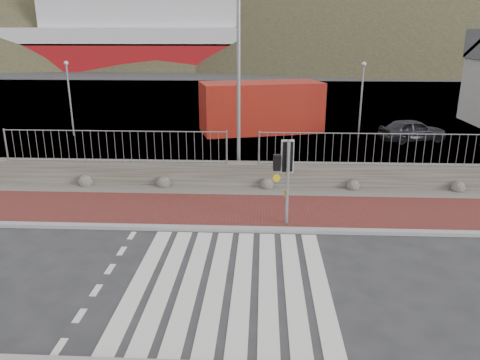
# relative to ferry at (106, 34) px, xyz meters

# --- Properties ---
(ground) EXTENTS (220.00, 220.00, 0.00)m
(ground) POSITION_rel_ferry_xyz_m (24.65, -67.90, -5.36)
(ground) COLOR #28282B
(ground) RESTS_ON ground
(sidewalk_far) EXTENTS (40.00, 3.00, 0.08)m
(sidewalk_far) POSITION_rel_ferry_xyz_m (24.65, -63.40, -5.32)
(sidewalk_far) COLOR maroon
(sidewalk_far) RESTS_ON ground
(kerb_far) EXTENTS (40.00, 0.25, 0.12)m
(kerb_far) POSITION_rel_ferry_xyz_m (24.65, -64.90, -5.31)
(kerb_far) COLOR gray
(kerb_far) RESTS_ON ground
(zebra_crossing) EXTENTS (4.62, 5.60, 0.01)m
(zebra_crossing) POSITION_rel_ferry_xyz_m (24.65, -67.90, -5.36)
(zebra_crossing) COLOR silver
(zebra_crossing) RESTS_ON ground
(gravel_strip) EXTENTS (40.00, 1.50, 0.06)m
(gravel_strip) POSITION_rel_ferry_xyz_m (24.65, -61.40, -5.33)
(gravel_strip) COLOR #59544C
(gravel_strip) RESTS_ON ground
(stone_wall) EXTENTS (40.00, 0.60, 0.90)m
(stone_wall) POSITION_rel_ferry_xyz_m (24.65, -60.60, -4.91)
(stone_wall) COLOR #4A453C
(stone_wall) RESTS_ON ground
(railing) EXTENTS (18.07, 0.07, 1.22)m
(railing) POSITION_rel_ferry_xyz_m (24.65, -60.75, -3.54)
(railing) COLOR gray
(railing) RESTS_ON stone_wall
(quay) EXTENTS (120.00, 40.00, 0.50)m
(quay) POSITION_rel_ferry_xyz_m (24.65, -40.00, -5.36)
(quay) COLOR #4C4C4F
(quay) RESTS_ON ground
(water) EXTENTS (220.00, 50.00, 0.05)m
(water) POSITION_rel_ferry_xyz_m (24.65, -5.00, -5.36)
(water) COLOR #3F4C54
(water) RESTS_ON ground
(ferry) EXTENTS (50.00, 16.00, 20.00)m
(ferry) POSITION_rel_ferry_xyz_m (0.00, 0.00, 0.00)
(ferry) COLOR maroon
(ferry) RESTS_ON ground
(hills_backdrop) EXTENTS (254.00, 90.00, 100.00)m
(hills_backdrop) POSITION_rel_ferry_xyz_m (31.40, 20.00, -28.42)
(hills_backdrop) COLOR #2C301C
(hills_backdrop) RESTS_ON ground
(traffic_signal_far) EXTENTS (0.65, 0.29, 2.65)m
(traffic_signal_far) POSITION_rel_ferry_xyz_m (26.10, -64.41, -3.44)
(traffic_signal_far) COLOR gray
(traffic_signal_far) RESTS_ON ground
(streetlight) EXTENTS (1.77, 0.59, 8.43)m
(streetlight) POSITION_rel_ferry_xyz_m (24.59, -59.77, -0.61)
(streetlight) COLOR gray
(streetlight) RESTS_ON ground
(shipping_container) EXTENTS (7.40, 4.63, 2.87)m
(shipping_container) POSITION_rel_ferry_xyz_m (25.26, -50.32, -3.93)
(shipping_container) COLOR #9E2011
(shipping_container) RESTS_ON ground
(car_a) EXTENTS (3.82, 2.37, 1.21)m
(car_a) POSITION_rel_ferry_xyz_m (33.38, -52.52, -4.75)
(car_a) COLOR black
(car_a) RESTS_ON ground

